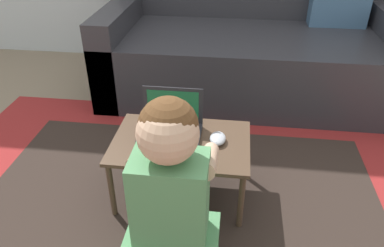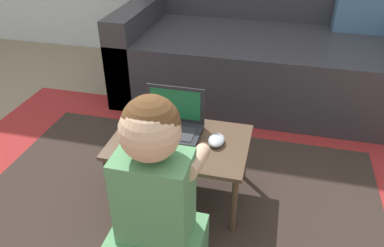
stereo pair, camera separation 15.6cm
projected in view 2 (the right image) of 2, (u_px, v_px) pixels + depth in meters
ground_plane at (198, 195)px, 1.70m from camera, size 16.00×16.00×0.00m
area_rug at (168, 224)px, 1.55m from camera, size 2.45×2.00×0.01m
couch at (271, 46)px, 2.45m from camera, size 1.87×0.94×0.95m
laptop_desk at (180, 146)px, 1.58m from camera, size 0.57×0.38×0.29m
laptop at (172, 125)px, 1.60m from camera, size 0.26×0.18×0.19m
computer_mouse at (216, 140)px, 1.54m from camera, size 0.07×0.10×0.03m
person_seated at (155, 199)px, 1.21m from camera, size 0.32×0.35×0.70m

